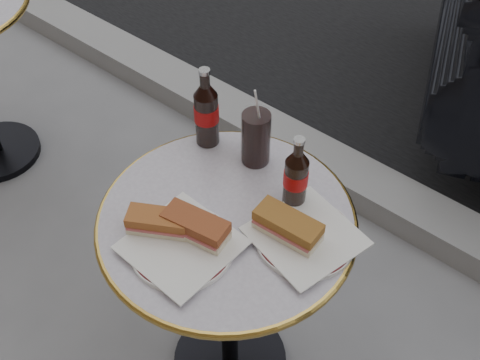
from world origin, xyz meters
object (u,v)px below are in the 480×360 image
Objects in this scene: plate_right at (305,238)px; cola_bottle_left at (206,107)px; cola_glass at (256,137)px; bistro_table at (229,301)px; cola_bottle_right at (296,172)px; plate_left at (182,247)px.

plate_right is 0.99× the size of cola_bottle_left.
cola_glass is at bearing 9.85° from cola_bottle_left.
plate_right is (0.18, 0.06, 0.37)m from bistro_table.
bistro_table is 0.49m from cola_glass.
bistro_table is 3.16× the size of cola_bottle_left.
cola_bottle_right reaches higher than bistro_table.
cola_bottle_left is at bearing 122.24° from plate_left.
cola_bottle_left reaches higher than plate_left.
bistro_table is 4.71× the size of cola_glass.
plate_left is at bearing -57.76° from cola_bottle_left.
plate_left is (-0.02, -0.13, 0.37)m from bistro_table.
plate_left is 0.31m from cola_bottle_right.
plate_right is at bearing -27.88° from cola_glass.
cola_bottle_right reaches higher than plate_left.
plate_right is 1.09× the size of cola_bottle_right.
bistro_table is 3.50× the size of cola_bottle_right.
plate_left is 0.34m from cola_glass.
plate_right is at bearing -40.65° from cola_bottle_right.
cola_bottle_left is at bearing -170.15° from cola_glass.
cola_bottle_right is 1.35× the size of cola_glass.
bistro_table is at bearing -39.14° from cola_bottle_left.
bistro_table is 0.50m from cola_bottle_right.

